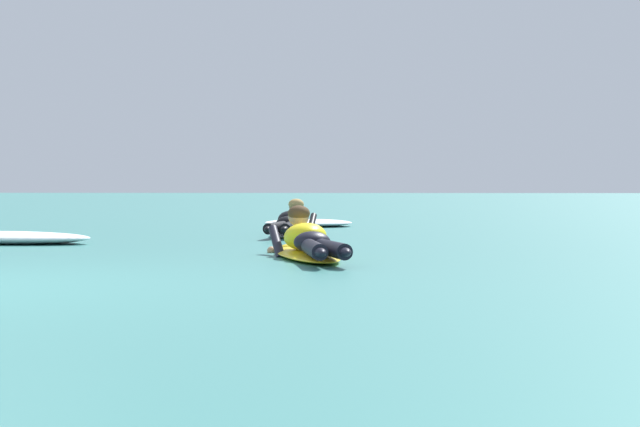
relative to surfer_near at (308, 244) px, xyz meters
name	(u,v)px	position (x,y,z in m)	size (l,w,h in m)	color
ground_plane	(189,226)	(-2.48, 7.13, -0.14)	(120.00, 120.00, 0.00)	#387A75
surfer_near	(308,244)	(0.00, 0.00, 0.00)	(1.00, 2.50, 0.54)	yellow
surfer_far	(291,225)	(-0.54, 4.37, 0.00)	(0.63, 2.74, 0.54)	silver
whitewater_mid_left	(308,223)	(-0.50, 7.23, -0.08)	(1.52, 1.20, 0.12)	white
whitewater_mid_right	(3,238)	(-3.75, 2.20, -0.07)	(2.23, 1.01, 0.15)	white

